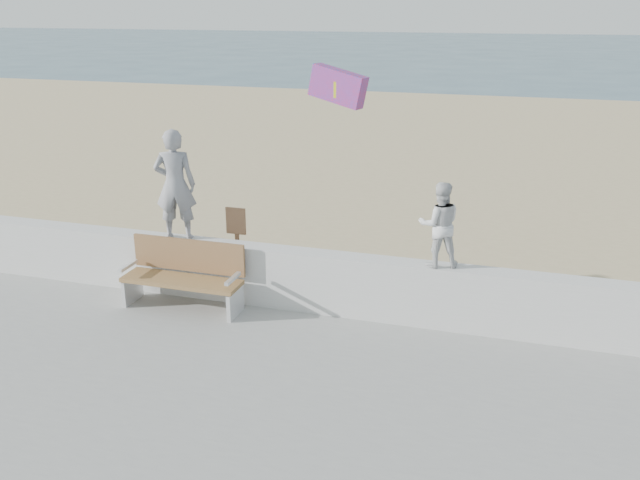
{
  "coord_description": "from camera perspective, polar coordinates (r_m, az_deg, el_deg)",
  "views": [
    {
      "loc": [
        2.81,
        -6.77,
        4.48
      ],
      "look_at": [
        0.2,
        1.8,
        1.35
      ],
      "focal_mm": 38.0,
      "sensor_mm": 36.0,
      "label": 1
    }
  ],
  "objects": [
    {
      "name": "child",
      "position": [
        9.26,
        10.02,
        1.29
      ],
      "size": [
        0.68,
        0.59,
        1.18
      ],
      "primitive_type": "imported",
      "rotation": [
        0.0,
        0.0,
        3.44
      ],
      "color": "silver",
      "rests_on": "seawall"
    },
    {
      "name": "seawall",
      "position": [
        9.98,
        -0.76,
        -3.43
      ],
      "size": [
        30.0,
        0.35,
        0.9
      ],
      "primitive_type": "cube",
      "color": "silver",
      "rests_on": "boardwalk"
    },
    {
      "name": "sign",
      "position": [
        10.6,
        -6.99,
        -0.36
      ],
      "size": [
        0.32,
        0.07,
        1.46
      ],
      "color": "brown",
      "rests_on": "sand"
    },
    {
      "name": "adult",
      "position": [
        10.39,
        -12.11,
        4.57
      ],
      "size": [
        0.71,
        0.57,
        1.69
      ],
      "primitive_type": "imported",
      "rotation": [
        0.0,
        0.0,
        3.44
      ],
      "color": "gray",
      "rests_on": "seawall"
    },
    {
      "name": "sand",
      "position": [
        16.62,
        6.61,
        3.64
      ],
      "size": [
        90.0,
        40.0,
        0.08
      ],
      "primitive_type": "cube",
      "color": "tan",
      "rests_on": "ground"
    },
    {
      "name": "ground",
      "position": [
        8.59,
        -4.9,
        -12.25
      ],
      "size": [
        220.0,
        220.0,
        0.0
      ],
      "primitive_type": "plane",
      "color": "#2F4D5E",
      "rests_on": "ground"
    },
    {
      "name": "bench",
      "position": [
        10.25,
        -11.36,
        -2.85
      ],
      "size": [
        1.8,
        0.57,
        1.0
      ],
      "color": "olive",
      "rests_on": "boardwalk"
    },
    {
      "name": "parafoil_kite",
      "position": [
        11.83,
        1.64,
        12.79
      ],
      "size": [
        1.1,
        0.52,
        0.73
      ],
      "color": "red",
      "rests_on": "ground"
    }
  ]
}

